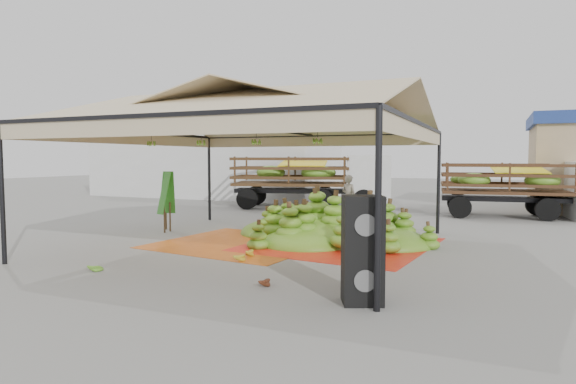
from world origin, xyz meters
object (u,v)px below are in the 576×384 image
at_px(truck_right, 535,183).
at_px(vendor, 349,198).
at_px(speaker_stack, 363,250).
at_px(truck_left, 317,176).
at_px(banana_heap, 333,217).

bearing_deg(truck_right, vendor, -156.47).
relative_size(speaker_stack, truck_right, 0.26).
bearing_deg(truck_right, speaker_stack, -110.39).
height_order(truck_left, truck_right, truck_left).
bearing_deg(truck_left, truck_right, -17.24).
relative_size(banana_heap, vendor, 3.56).
distance_m(vendor, truck_left, 4.64).
distance_m(speaker_stack, vendor, 9.96).
height_order(banana_heap, truck_right, truck_right).
xyz_separation_m(banana_heap, truck_right, (5.47, 7.70, 0.68)).
height_order(speaker_stack, truck_right, truck_right).
xyz_separation_m(banana_heap, speaker_stack, (2.23, -5.40, 0.20)).
xyz_separation_m(vendor, truck_left, (-2.58, 3.80, 0.64)).
xyz_separation_m(speaker_stack, truck_right, (3.24, 13.10, 0.47)).
height_order(speaker_stack, vendor, speaker_stack).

